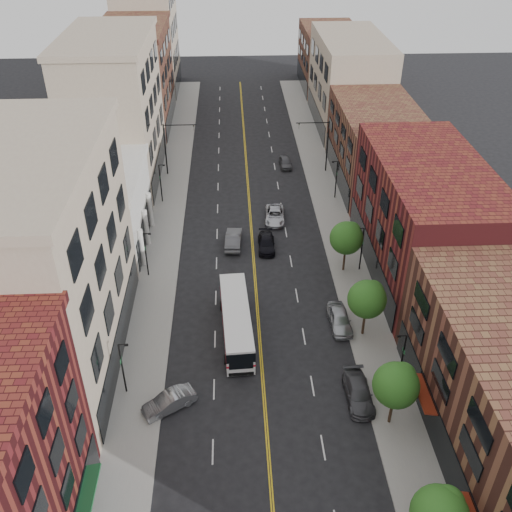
{
  "coord_description": "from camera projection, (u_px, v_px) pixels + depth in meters",
  "views": [
    {
      "loc": [
        -2.1,
        -24.35,
        34.58
      ],
      "look_at": [
        -0.05,
        19.73,
        5.0
      ],
      "focal_mm": 40.0,
      "sensor_mm": 36.0,
      "label": 1
    }
  ],
  "objects": [
    {
      "name": "lamp_r_2",
      "position": [
        362.0,
        247.0,
        58.22
      ],
      "size": [
        0.81,
        0.55,
        5.05
      ],
      "color": "black",
      "rests_on": "sidewalk_right"
    },
    {
      "name": "car_parked_far",
      "position": [
        340.0,
        319.0,
        52.08
      ],
      "size": [
        2.02,
        4.68,
        1.57
      ],
      "primitive_type": "imported",
      "rotation": [
        0.0,
        0.0,
        0.04
      ],
      "color": "#B0B3B9",
      "rests_on": "ground"
    },
    {
      "name": "bldg_l_tanoffice",
      "position": [
        44.0,
        267.0,
        44.66
      ],
      "size": [
        10.0,
        22.0,
        18.0
      ],
      "primitive_type": "cube",
      "color": "tan",
      "rests_on": "ground"
    },
    {
      "name": "bldg_l_far_c",
      "position": [
        147.0,
        35.0,
        104.67
      ],
      "size": [
        10.0,
        16.0,
        20.0
      ],
      "primitive_type": "cube",
      "color": "tan",
      "rests_on": "ground"
    },
    {
      "name": "lamp_l_2",
      "position": [
        146.0,
        252.0,
        57.38
      ],
      "size": [
        0.81,
        0.55,
        5.05
      ],
      "color": "black",
      "rests_on": "sidewalk_left"
    },
    {
      "name": "lamp_l_1",
      "position": [
        123.0,
        366.0,
        44.1
      ],
      "size": [
        0.81,
        0.55,
        5.05
      ],
      "color": "black",
      "rests_on": "sidewalk_left"
    },
    {
      "name": "bldg_r_mid",
      "position": [
        425.0,
        219.0,
        56.77
      ],
      "size": [
        10.0,
        22.0,
        12.0
      ],
      "primitive_type": "cube",
      "color": "#571719",
      "rests_on": "ground"
    },
    {
      "name": "signal_mast_right",
      "position": [
        322.0,
        140.0,
        77.17
      ],
      "size": [
        4.49,
        0.18,
        7.2
      ],
      "color": "black",
      "rests_on": "sidewalk_right"
    },
    {
      "name": "lamp_r_3",
      "position": [
        336.0,
        177.0,
        71.5
      ],
      "size": [
        0.81,
        0.55,
        5.05
      ],
      "color": "black",
      "rests_on": "sidewalk_right"
    },
    {
      "name": "lamp_l_3",
      "position": [
        161.0,
        181.0,
        70.65
      ],
      "size": [
        0.81,
        0.55,
        5.05
      ],
      "color": "black",
      "rests_on": "sidewalk_left"
    },
    {
      "name": "bldg_l_far_a",
      "position": [
        115.0,
        112.0,
        73.7
      ],
      "size": [
        10.0,
        20.0,
        18.0
      ],
      "primitive_type": "cube",
      "color": "tan",
      "rests_on": "ground"
    },
    {
      "name": "sidewalk_left",
      "position": [
        167.0,
        221.0,
        68.15
      ],
      "size": [
        4.0,
        110.0,
        0.15
      ],
      "primitive_type": "cube",
      "color": "gray",
      "rests_on": "ground"
    },
    {
      "name": "bldg_l_white",
      "position": [
        97.0,
        210.0,
        62.38
      ],
      "size": [
        10.0,
        14.0,
        8.0
      ],
      "primitive_type": "cube",
      "color": "silver",
      "rests_on": "ground"
    },
    {
      "name": "car_lane_c",
      "position": [
        285.0,
        162.0,
        80.74
      ],
      "size": [
        1.74,
        3.95,
        1.32
      ],
      "primitive_type": "imported",
      "rotation": [
        0.0,
        0.0,
        0.05
      ],
      "color": "#4A4B4F",
      "rests_on": "ground"
    },
    {
      "name": "bldg_r_far_c",
      "position": [
        329.0,
        58.0,
        108.49
      ],
      "size": [
        10.0,
        18.0,
        11.0
      ],
      "primitive_type": "cube",
      "color": "brown",
      "rests_on": "ground"
    },
    {
      "name": "bldg_r_far_a",
      "position": [
        377.0,
        146.0,
        74.75
      ],
      "size": [
        10.0,
        20.0,
        10.0
      ],
      "primitive_type": "cube",
      "color": "brown",
      "rests_on": "ground"
    },
    {
      "name": "bldg_r_far_b",
      "position": [
        349.0,
        82.0,
        91.06
      ],
      "size": [
        10.0,
        22.0,
        14.0
      ],
      "primitive_type": "cube",
      "color": "tan",
      "rests_on": "ground"
    },
    {
      "name": "car_lane_a",
      "position": [
        266.0,
        243.0,
        63.05
      ],
      "size": [
        1.92,
        4.54,
        1.31
      ],
      "primitive_type": "imported",
      "rotation": [
        0.0,
        0.0,
        -0.02
      ],
      "color": "black",
      "rests_on": "ground"
    },
    {
      "name": "tree_r_3",
      "position": [
        347.0,
        237.0,
        57.57
      ],
      "size": [
        3.4,
        3.4,
        5.59
      ],
      "color": "black",
      "rests_on": "sidewalk_right"
    },
    {
      "name": "sidewalk_right",
      "position": [
        333.0,
        218.0,
        68.92
      ],
      "size": [
        4.0,
        110.0,
        0.15
      ],
      "primitive_type": "cube",
      "color": "gray",
      "rests_on": "ground"
    },
    {
      "name": "tree_r_1",
      "position": [
        397.0,
        384.0,
        40.98
      ],
      "size": [
        3.4,
        3.4,
        5.59
      ],
      "color": "black",
      "rests_on": "sidewalk_right"
    },
    {
      "name": "car_angle_b",
      "position": [
        169.0,
        402.0,
        44.01
      ],
      "size": [
        4.4,
        3.49,
        1.4
      ],
      "primitive_type": "imported",
      "rotation": [
        0.0,
        0.0,
        -1.02
      ],
      "color": "#94969A",
      "rests_on": "ground"
    },
    {
      "name": "tree_r_2",
      "position": [
        368.0,
        298.0,
        49.28
      ],
      "size": [
        3.4,
        3.4,
        5.59
      ],
      "color": "black",
      "rests_on": "sidewalk_right"
    },
    {
      "name": "bldg_l_far_b",
      "position": [
        136.0,
        78.0,
        91.13
      ],
      "size": [
        10.0,
        20.0,
        15.0
      ],
      "primitive_type": "cube",
      "color": "brown",
      "rests_on": "ground"
    },
    {
      "name": "signal_mast_left",
      "position": [
        170.0,
        143.0,
        76.38
      ],
      "size": [
        4.49,
        0.18,
        7.2
      ],
      "color": "black",
      "rests_on": "sidewalk_left"
    },
    {
      "name": "lamp_r_1",
      "position": [
        402.0,
        356.0,
        44.94
      ],
      "size": [
        0.81,
        0.55,
        5.05
      ],
      "color": "black",
      "rests_on": "sidewalk_right"
    },
    {
      "name": "city_bus",
      "position": [
        236.0,
        320.0,
        50.69
      ],
      "size": [
        3.09,
        11.05,
        2.81
      ],
      "rotation": [
        0.0,
        0.0,
        0.06
      ],
      "color": "white",
      "rests_on": "ground"
    },
    {
      "name": "car_lane_behind",
      "position": [
        234.0,
        239.0,
        63.5
      ],
      "size": [
        2.04,
        4.95,
        1.59
      ],
      "primitive_type": "imported",
      "rotation": [
        0.0,
        0.0,
        3.07
      ],
      "color": "#4E4F54",
      "rests_on": "ground"
    },
    {
      "name": "car_lane_b",
      "position": [
        275.0,
        215.0,
        68.14
      ],
      "size": [
        2.7,
        5.2,
        1.4
      ],
      "primitive_type": "imported",
      "rotation": [
        0.0,
        0.0,
        -0.08
      ],
      "color": "silver",
      "rests_on": "ground"
    },
    {
      "name": "car_parked_mid",
      "position": [
        358.0,
        393.0,
        44.77
      ],
      "size": [
        2.04,
        4.9,
        1.42
      ],
      "primitive_type": "imported",
      "rotation": [
        0.0,
        0.0,
        0.01
      ],
      "color": "#424247",
      "rests_on": "ground"
    },
    {
      "name": "ground",
      "position": [
        270.0,
        474.0,
        39.54
      ],
      "size": [
        220.0,
        220.0,
        0.0
      ],
      "primitive_type": "plane",
      "color": "black",
      "rests_on": "ground"
    }
  ]
}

